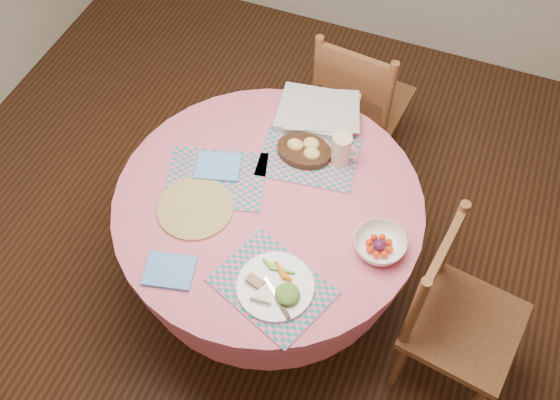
{
  "coord_description": "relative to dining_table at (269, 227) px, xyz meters",
  "views": [
    {
      "loc": [
        0.56,
        -1.3,
        2.77
      ],
      "look_at": [
        0.05,
        0.0,
        0.78
      ],
      "focal_mm": 40.0,
      "sensor_mm": 36.0,
      "label": 1
    }
  ],
  "objects": [
    {
      "name": "dinner_plate",
      "position": [
        0.18,
        -0.35,
        0.22
      ],
      "size": [
        0.28,
        0.28,
        0.05
      ],
      "rotation": [
        0.0,
        0.0,
        -0.25
      ],
      "color": "white",
      "rests_on": "placemat_front"
    },
    {
      "name": "napkin_far",
      "position": [
        -0.25,
        0.07,
        0.21
      ],
      "size": [
        0.21,
        0.19,
        0.01
      ],
      "primitive_type": "cube",
      "rotation": [
        0.0,
        0.0,
        0.29
      ],
      "color": "#5592DD",
      "rests_on": "placemat_left"
    },
    {
      "name": "newspaper_stack",
      "position": [
        0.03,
        0.5,
        0.22
      ],
      "size": [
        0.4,
        0.34,
        0.04
      ],
      "rotation": [
        0.0,
        0.0,
        0.15
      ],
      "color": "silver",
      "rests_on": "dining_table"
    },
    {
      "name": "chair_right",
      "position": [
        0.82,
        -0.08,
        -0.06
      ],
      "size": [
        0.48,
        0.5,
        0.94
      ],
      "rotation": [
        0.0,
        0.0,
        1.42
      ],
      "color": "brown",
      "rests_on": "ground"
    },
    {
      "name": "fruit_bowl",
      "position": [
        0.47,
        -0.05,
        0.22
      ],
      "size": [
        0.26,
        0.26,
        0.06
      ],
      "rotation": [
        0.0,
        0.0,
        -0.39
      ],
      "color": "white",
      "rests_on": "dining_table"
    },
    {
      "name": "wicker_trivet",
      "position": [
        -0.25,
        -0.14,
        0.2
      ],
      "size": [
        0.3,
        0.3,
        0.01
      ],
      "primitive_type": "cylinder",
      "color": "olive",
      "rests_on": "dining_table"
    },
    {
      "name": "bread_bowl",
      "position": [
        0.05,
        0.27,
        0.23
      ],
      "size": [
        0.23,
        0.23,
        0.08
      ],
      "color": "black",
      "rests_on": "placemat_back"
    },
    {
      "name": "placemat_back",
      "position": [
        0.07,
        0.27,
        0.2
      ],
      "size": [
        0.44,
        0.35,
        0.01
      ],
      "primitive_type": "cube",
      "rotation": [
        0.0,
        0.0,
        0.14
      ],
      "color": "#167E6E",
      "rests_on": "dining_table"
    },
    {
      "name": "ground",
      "position": [
        0.0,
        0.0,
        -0.56
      ],
      "size": [
        4.0,
        4.0,
        0.0
      ],
      "primitive_type": "plane",
      "color": "#331C0F",
      "rests_on": "ground"
    },
    {
      "name": "napkin_near",
      "position": [
        -0.22,
        -0.43,
        0.2
      ],
      "size": [
        0.21,
        0.18,
        0.01
      ],
      "primitive_type": "cube",
      "rotation": [
        0.0,
        0.0,
        0.23
      ],
      "color": "#5592DD",
      "rests_on": "dining_table"
    },
    {
      "name": "latte_mug",
      "position": [
        0.2,
        0.29,
        0.27
      ],
      "size": [
        0.12,
        0.08,
        0.15
      ],
      "color": "beige",
      "rests_on": "placemat_back"
    },
    {
      "name": "placemat_left",
      "position": [
        -0.24,
        0.02,
        0.2
      ],
      "size": [
        0.47,
        0.4,
        0.01
      ],
      "primitive_type": "cube",
      "rotation": [
        0.0,
        0.0,
        0.28
      ],
      "color": "#167E6E",
      "rests_on": "dining_table"
    },
    {
      "name": "dining_table",
      "position": [
        0.0,
        0.0,
        0.0
      ],
      "size": [
        1.24,
        1.24,
        0.75
      ],
      "color": "#C35B65",
      "rests_on": "ground"
    },
    {
      "name": "chair_back",
      "position": [
        0.12,
        0.89,
        -0.06
      ],
      "size": [
        0.48,
        0.46,
        0.94
      ],
      "rotation": [
        0.0,
        0.0,
        3.03
      ],
      "color": "brown",
      "rests_on": "ground"
    },
    {
      "name": "placemat_front",
      "position": [
        0.16,
        -0.35,
        0.2
      ],
      "size": [
        0.48,
        0.42,
        0.01
      ],
      "primitive_type": "cube",
      "rotation": [
        0.0,
        0.0,
        -0.37
      ],
      "color": "#167E6E",
      "rests_on": "dining_table"
    }
  ]
}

